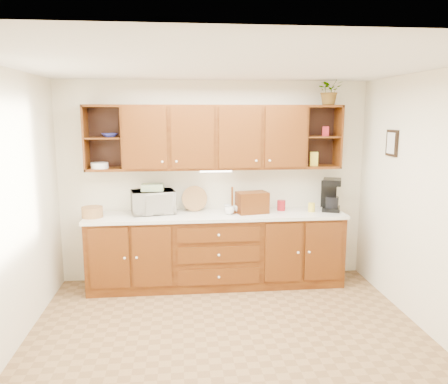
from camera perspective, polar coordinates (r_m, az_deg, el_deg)
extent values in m
plane|color=olive|center=(4.49, 0.68, -18.85)|extent=(4.00, 4.00, 0.00)
plane|color=white|center=(3.95, 0.77, 16.26)|extent=(4.00, 4.00, 0.00)
plane|color=#F2E9CB|center=(5.74, -1.25, 1.35)|extent=(4.00, 0.00, 4.00)
plane|color=#F2E9CB|center=(4.29, -26.88, -2.78)|extent=(0.00, 3.50, 3.50)
plane|color=#F2E9CB|center=(4.69, 25.80, -1.68)|extent=(0.00, 3.50, 3.50)
cube|color=#3D1706|center=(5.65, -0.97, -7.68)|extent=(3.20, 0.60, 0.90)
cube|color=white|center=(5.51, -0.98, -3.05)|extent=(3.24, 0.64, 0.04)
cube|color=#3D1706|center=(5.51, -1.14, 7.16)|extent=(2.30, 0.33, 0.80)
cube|color=black|center=(5.73, -15.22, 6.92)|extent=(0.45, 0.02, 0.80)
cube|color=black|center=(5.94, 12.19, 7.15)|extent=(0.45, 0.02, 0.80)
cube|color=#3D1706|center=(5.57, -15.47, 6.82)|extent=(0.43, 0.30, 0.02)
cube|color=#3D1706|center=(5.79, 12.66, 7.06)|extent=(0.43, 0.30, 0.02)
cube|color=#3D1706|center=(5.78, 12.81, 10.87)|extent=(0.45, 0.33, 0.03)
cube|color=white|center=(5.50, -1.08, 2.76)|extent=(0.40, 0.05, 0.02)
cube|color=black|center=(5.39, 21.10, 5.98)|extent=(0.03, 0.24, 0.30)
cylinder|color=#A67A45|center=(5.54, -16.82, -2.52)|extent=(0.27, 0.27, 0.13)
imported|color=beige|center=(5.57, -9.26, -1.29)|extent=(0.59, 0.45, 0.29)
cube|color=#DAD566|center=(5.54, -9.31, 0.61)|extent=(0.28, 0.21, 0.08)
cylinder|color=black|center=(5.62, -8.54, -1.15)|extent=(0.07, 0.07, 0.30)
cylinder|color=#A67A45|center=(5.67, -3.84, -2.39)|extent=(0.34, 0.13, 0.33)
cube|color=#3D1706|center=(5.53, 3.68, -1.38)|extent=(0.43, 0.32, 0.27)
cylinder|color=#3D1706|center=(5.52, 1.07, -1.04)|extent=(0.03, 0.03, 0.33)
cylinder|color=#3D1706|center=(5.55, 1.06, -2.65)|extent=(0.13, 0.13, 0.02)
imported|color=white|center=(5.55, 1.98, -2.22)|extent=(0.13, 0.13, 0.10)
imported|color=white|center=(5.61, 0.50, -2.09)|extent=(0.13, 0.13, 0.10)
imported|color=white|center=(5.46, 0.71, -2.43)|extent=(0.13, 0.13, 0.10)
cylinder|color=maroon|center=(5.73, 7.48, -1.74)|extent=(0.14, 0.14, 0.13)
cylinder|color=white|center=(5.64, 5.64, -1.65)|extent=(0.09, 0.09, 0.18)
cylinder|color=yellow|center=(5.72, 11.35, -1.98)|extent=(0.10, 0.10, 0.11)
cube|color=black|center=(5.85, 13.80, -2.15)|extent=(0.31, 0.35, 0.04)
cube|color=black|center=(5.91, 13.52, -0.24)|extent=(0.21, 0.13, 0.35)
cube|color=black|center=(5.78, 13.95, 1.29)|extent=(0.31, 0.35, 0.08)
cylinder|color=black|center=(5.81, 13.91, -1.34)|extent=(0.21, 0.21, 0.16)
imported|color=navy|center=(5.55, -14.73, 7.19)|extent=(0.25, 0.25, 0.05)
cylinder|color=white|center=(5.59, -15.94, 3.36)|extent=(0.22, 0.22, 0.07)
cube|color=yellow|center=(5.76, 11.65, 4.27)|extent=(0.11, 0.09, 0.18)
cube|color=maroon|center=(5.78, 13.13, 7.73)|extent=(0.10, 0.09, 0.12)
imported|color=#999999|center=(5.76, 13.65, 12.77)|extent=(0.37, 0.33, 0.36)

